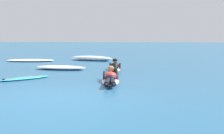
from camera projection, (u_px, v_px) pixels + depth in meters
name	position (u px, v px, depth m)	size (l,w,h in m)	color
ground_plane	(98.00, 63.00, 17.57)	(120.00, 120.00, 0.00)	#235B84
surfer_near	(110.00, 78.00, 10.35)	(0.68, 2.70, 0.54)	silver
surfer_far	(115.00, 67.00, 13.88)	(0.54, 2.59, 0.53)	white
drifting_surfboard	(25.00, 78.00, 11.19)	(1.69, 1.84, 0.16)	#2DB2D1
whitewater_front	(61.00, 68.00, 14.37)	(2.43, 1.24, 0.18)	white
whitewater_mid_left	(91.00, 58.00, 19.48)	(2.79, 1.62, 0.30)	white
whitewater_mid_right	(30.00, 60.00, 18.94)	(2.85, 1.34, 0.13)	white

